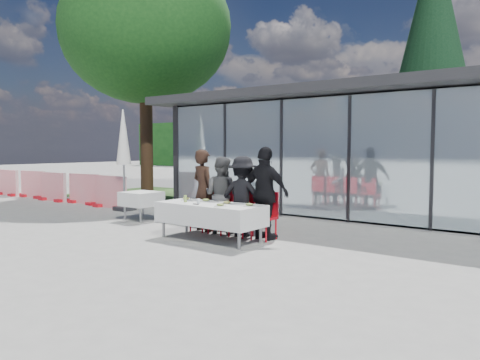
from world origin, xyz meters
name	(u,v)px	position (x,y,z in m)	size (l,w,h in m)	color
ground	(210,246)	(0.00, 0.00, 0.00)	(90.00, 90.00, 0.00)	gray
pavilion	(437,139)	(2.00, 8.16, 2.15)	(14.80, 8.80, 3.44)	gray
treeline	(453,143)	(-2.00, 28.00, 2.20)	(62.50, 2.00, 4.40)	#113713
dining_table	(210,214)	(-0.39, 0.45, 0.54)	(2.26, 0.96, 0.75)	silver
diner_a	(203,190)	(-1.21, 1.17, 0.92)	(0.67, 0.67, 1.84)	black
diner_chair_a	(204,207)	(-1.21, 1.20, 0.54)	(0.44, 0.44, 0.97)	red
diner_b	(221,195)	(-0.68, 1.17, 0.84)	(0.82, 0.82, 1.68)	#4E4E4E
diner_chair_b	(222,209)	(-0.68, 1.20, 0.54)	(0.44, 0.44, 0.97)	red
diner_c	(243,196)	(-0.10, 1.17, 0.85)	(1.10, 1.10, 1.70)	black
diner_chair_c	(243,211)	(-0.10, 1.20, 0.54)	(0.44, 0.44, 0.97)	red
diner_d	(265,193)	(0.48, 1.17, 0.95)	(1.11, 1.11, 1.90)	black
diner_chair_d	(266,213)	(0.48, 1.20, 0.54)	(0.44, 0.44, 0.97)	red
plate_a	(186,199)	(-1.18, 0.58, 0.78)	(0.23, 0.23, 0.07)	white
plate_b	(206,201)	(-0.64, 0.61, 0.78)	(0.23, 0.23, 0.07)	white
plate_c	(227,203)	(-0.02, 0.54, 0.78)	(0.23, 0.23, 0.07)	white
plate_d	(249,205)	(0.54, 0.53, 0.78)	(0.23, 0.23, 0.07)	white
plate_extra	(220,205)	(0.11, 0.17, 0.78)	(0.23, 0.23, 0.07)	white
juice_bottle	(185,199)	(-0.95, 0.31, 0.82)	(0.06, 0.06, 0.14)	#88AA46
drinking_glasses	(198,201)	(-0.56, 0.29, 0.80)	(0.07, 0.07, 0.10)	silver
folded_eyeglasses	(196,204)	(-0.49, 0.14, 0.76)	(0.14, 0.03, 0.01)	black
spare_table_left	(141,199)	(-3.50, 1.35, 0.55)	(0.86, 0.86, 0.74)	silver
market_umbrella	(123,144)	(-5.35, 2.30, 1.98)	(0.50, 0.50, 3.00)	black
construction_barriers	(43,187)	(-10.16, 2.50, 0.44)	(9.40, 0.60, 1.00)	red
deciduous_tree	(145,30)	(-8.50, 6.00, 6.48)	(7.04, 6.40, 9.38)	#382316
conifer_tree	(433,44)	(0.50, 13.00, 5.99)	(4.00, 4.00, 10.50)	#382316
grass_patch	(147,194)	(-8.50, 6.00, 0.01)	(5.00, 5.00, 0.02)	#385926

